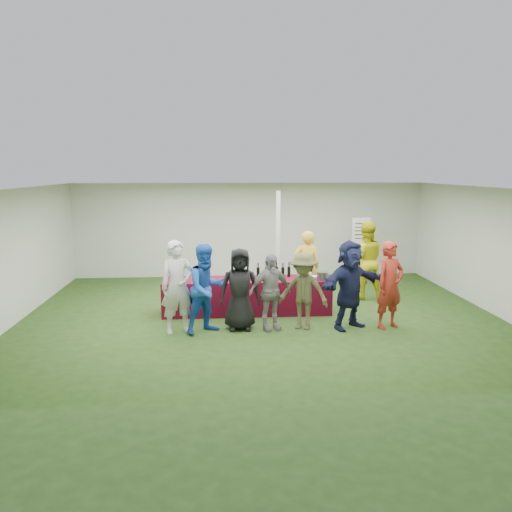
{
  "coord_description": "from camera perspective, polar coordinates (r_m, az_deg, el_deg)",
  "views": [
    {
      "loc": [
        -0.85,
        -10.28,
        3.09
      ],
      "look_at": [
        -0.09,
        0.2,
        1.25
      ],
      "focal_mm": 35.0,
      "sensor_mm": 36.0,
      "label": 1
    }
  ],
  "objects": [
    {
      "name": "staff_pourer",
      "position": [
        11.59,
        5.78,
        -1.27
      ],
      "size": [
        0.64,
        0.44,
        1.7
      ],
      "primitive_type": "imported",
      "rotation": [
        0.0,
        0.0,
        3.19
      ],
      "color": "gold",
      "rests_on": "ground"
    },
    {
      "name": "dump_bucket",
      "position": [
        10.72,
        7.57,
        -2.27
      ],
      "size": [
        0.24,
        0.24,
        0.18
      ],
      "primitive_type": "cylinder",
      "color": "slate",
      "rests_on": "serving_table"
    },
    {
      "name": "wine_list_sign",
      "position": [
        13.72,
        11.92,
        2.29
      ],
      "size": [
        0.5,
        0.03,
        1.8
      ],
      "color": "slate",
      "rests_on": "ground"
    },
    {
      "name": "serving_table",
      "position": [
        10.84,
        -1.06,
        -4.57
      ],
      "size": [
        3.6,
        0.8,
        0.75
      ],
      "primitive_type": "cube",
      "color": "maroon",
      "rests_on": "ground"
    },
    {
      "name": "customer_3",
      "position": [
        9.63,
        1.62,
        -4.13
      ],
      "size": [
        0.95,
        0.66,
        1.5
      ],
      "primitive_type": "imported",
      "rotation": [
        0.0,
        0.0,
        0.37
      ],
      "color": "gray",
      "rests_on": "ground"
    },
    {
      "name": "customer_1",
      "position": [
        9.49,
        -5.64,
        -3.74
      ],
      "size": [
        1.05,
        0.99,
        1.71
      ],
      "primitive_type": "imported",
      "rotation": [
        0.0,
        0.0,
        0.57
      ],
      "color": "#1B4FB2",
      "rests_on": "ground"
    },
    {
      "name": "tent",
      "position": [
        11.69,
        2.53,
        1.37
      ],
      "size": [
        10.0,
        10.0,
        10.0
      ],
      "color": "white",
      "rests_on": "ground"
    },
    {
      "name": "customer_6",
      "position": [
        10.06,
        15.05,
        -3.22
      ],
      "size": [
        0.74,
        0.63,
        1.72
      ],
      "primitive_type": "imported",
      "rotation": [
        0.0,
        0.0,
        0.42
      ],
      "color": "maroon",
      "rests_on": "ground"
    },
    {
      "name": "customer_0",
      "position": [
        9.56,
        -8.95,
        -3.51
      ],
      "size": [
        0.75,
        0.61,
        1.78
      ],
      "primitive_type": "imported",
      "rotation": [
        0.0,
        0.0,
        0.32
      ],
      "color": "beige",
      "rests_on": "ground"
    },
    {
      "name": "wine_glasses",
      "position": [
        10.46,
        -3.34,
        -2.38
      ],
      "size": [
        2.77,
        0.15,
        0.16
      ],
      "color": "silver",
      "rests_on": "serving_table"
    },
    {
      "name": "ground",
      "position": [
        10.77,
        0.56,
        -6.74
      ],
      "size": [
        60.0,
        60.0,
        0.0
      ],
      "primitive_type": "plane",
      "color": "#284719",
      "rests_on": "ground"
    },
    {
      "name": "customer_4",
      "position": [
        9.72,
        5.44,
        -4.02
      ],
      "size": [
        1.12,
        0.9,
        1.51
      ],
      "primitive_type": "imported",
      "rotation": [
        0.0,
        0.0,
        -0.41
      ],
      "color": "#484928",
      "rests_on": "ground"
    },
    {
      "name": "water_bottle",
      "position": [
        10.81,
        -1.02,
        -2.01
      ],
      "size": [
        0.07,
        0.07,
        0.23
      ],
      "color": "silver",
      "rests_on": "serving_table"
    },
    {
      "name": "customer_5",
      "position": [
        9.86,
        10.67,
        -3.24
      ],
      "size": [
        1.66,
        1.25,
        1.74
      ],
      "primitive_type": "imported",
      "rotation": [
        0.0,
        0.0,
        0.52
      ],
      "color": "#151939",
      "rests_on": "ground"
    },
    {
      "name": "wine_bottles",
      "position": [
        10.93,
        2.07,
        -1.79
      ],
      "size": [
        0.75,
        0.14,
        0.32
      ],
      "color": "black",
      "rests_on": "serving_table"
    },
    {
      "name": "bar_towel",
      "position": [
        10.98,
        6.69,
        -2.37
      ],
      "size": [
        0.25,
        0.18,
        0.03
      ],
      "primitive_type": "cube",
      "color": "white",
      "rests_on": "serving_table"
    },
    {
      "name": "customer_2",
      "position": [
        9.64,
        -1.87,
        -3.81
      ],
      "size": [
        0.78,
        0.51,
        1.6
      ],
      "primitive_type": "imported",
      "rotation": [
        0.0,
        0.0,
        0.0
      ],
      "color": "black",
      "rests_on": "ground"
    },
    {
      "name": "staff_back",
      "position": [
        12.2,
        12.37,
        -0.48
      ],
      "size": [
        0.95,
        0.77,
        1.87
      ],
      "primitive_type": "imported",
      "rotation": [
        0.0,
        0.0,
        3.08
      ],
      "color": "#BFBB10",
      "rests_on": "ground"
    }
  ]
}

